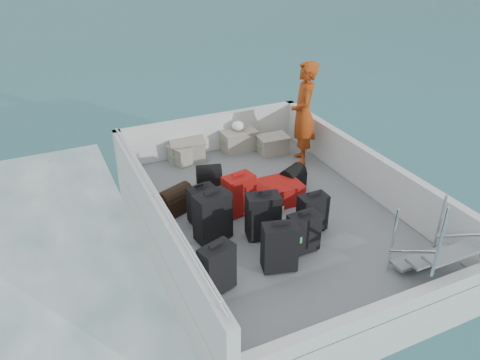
{
  "coord_description": "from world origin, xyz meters",
  "views": [
    {
      "loc": [
        -2.93,
        -5.21,
        4.5
      ],
      "look_at": [
        -0.28,
        0.48,
        1.0
      ],
      "focal_mm": 35.0,
      "sensor_mm": 36.0,
      "label": 1
    }
  ],
  "objects_px": {
    "suitcase_8": "(273,193)",
    "suitcase_2": "(202,205)",
    "passenger": "(303,114)",
    "suitcase_0": "(217,269)",
    "suitcase_4": "(263,217)",
    "suitcase_6": "(303,233)",
    "crate_3": "(273,145)",
    "suitcase_7": "(312,213)",
    "crate_0": "(186,154)",
    "crate_2": "(238,141)",
    "suitcase_1": "(213,217)",
    "suitcase_5": "(239,195)",
    "suitcase_3": "(280,248)",
    "crate_1": "(188,151)"
  },
  "relations": [
    {
      "from": "suitcase_4",
      "to": "suitcase_2",
      "type": "bearing_deg",
      "value": 144.83
    },
    {
      "from": "suitcase_8",
      "to": "crate_3",
      "type": "bearing_deg",
      "value": -27.76
    },
    {
      "from": "suitcase_3",
      "to": "suitcase_5",
      "type": "xyz_separation_m",
      "value": [
        0.08,
        1.39,
        -0.02
      ]
    },
    {
      "from": "suitcase_0",
      "to": "suitcase_4",
      "type": "relative_size",
      "value": 0.95
    },
    {
      "from": "suitcase_3",
      "to": "passenger",
      "type": "relative_size",
      "value": 0.36
    },
    {
      "from": "suitcase_8",
      "to": "suitcase_2",
      "type": "bearing_deg",
      "value": 92.39
    },
    {
      "from": "crate_2",
      "to": "crate_3",
      "type": "relative_size",
      "value": 1.19
    },
    {
      "from": "crate_2",
      "to": "suitcase_3",
      "type": "bearing_deg",
      "value": -106.39
    },
    {
      "from": "suitcase_8",
      "to": "crate_2",
      "type": "distance_m",
      "value": 1.99
    },
    {
      "from": "suitcase_0",
      "to": "suitcase_5",
      "type": "bearing_deg",
      "value": 39.47
    },
    {
      "from": "passenger",
      "to": "suitcase_0",
      "type": "bearing_deg",
      "value": -19.7
    },
    {
      "from": "passenger",
      "to": "crate_0",
      "type": "bearing_deg",
      "value": -87.78
    },
    {
      "from": "suitcase_6",
      "to": "suitcase_7",
      "type": "distance_m",
      "value": 0.51
    },
    {
      "from": "suitcase_6",
      "to": "crate_1",
      "type": "relative_size",
      "value": 0.95
    },
    {
      "from": "suitcase_5",
      "to": "suitcase_7",
      "type": "distance_m",
      "value": 1.13
    },
    {
      "from": "crate_0",
      "to": "crate_2",
      "type": "xyz_separation_m",
      "value": [
        1.07,
        0.05,
        0.03
      ]
    },
    {
      "from": "suitcase_2",
      "to": "suitcase_3",
      "type": "bearing_deg",
      "value": -77.46
    },
    {
      "from": "crate_3",
      "to": "suitcase_2",
      "type": "bearing_deg",
      "value": -141.72
    },
    {
      "from": "suitcase_3",
      "to": "suitcase_0",
      "type": "bearing_deg",
      "value": -162.54
    },
    {
      "from": "suitcase_1",
      "to": "suitcase_2",
      "type": "bearing_deg",
      "value": 76.44
    },
    {
      "from": "suitcase_5",
      "to": "suitcase_8",
      "type": "height_order",
      "value": "suitcase_5"
    },
    {
      "from": "suitcase_3",
      "to": "suitcase_5",
      "type": "height_order",
      "value": "suitcase_3"
    },
    {
      "from": "suitcase_6",
      "to": "crate_3",
      "type": "xyz_separation_m",
      "value": [
        1.07,
        2.81,
        -0.13
      ]
    },
    {
      "from": "suitcase_2",
      "to": "suitcase_3",
      "type": "relative_size",
      "value": 0.86
    },
    {
      "from": "suitcase_6",
      "to": "passenger",
      "type": "relative_size",
      "value": 0.31
    },
    {
      "from": "suitcase_6",
      "to": "crate_2",
      "type": "height_order",
      "value": "suitcase_6"
    },
    {
      "from": "suitcase_1",
      "to": "crate_1",
      "type": "relative_size",
      "value": 1.21
    },
    {
      "from": "suitcase_2",
      "to": "suitcase_6",
      "type": "distance_m",
      "value": 1.54
    },
    {
      "from": "suitcase_4",
      "to": "crate_3",
      "type": "distance_m",
      "value": 2.71
    },
    {
      "from": "suitcase_2",
      "to": "suitcase_8",
      "type": "bearing_deg",
      "value": -4.74
    },
    {
      "from": "crate_2",
      "to": "suitcase_1",
      "type": "bearing_deg",
      "value": -121.54
    },
    {
      "from": "suitcase_0",
      "to": "crate_1",
      "type": "xyz_separation_m",
      "value": [
        0.84,
        3.45,
        -0.14
      ]
    },
    {
      "from": "suitcase_4",
      "to": "crate_1",
      "type": "relative_size",
      "value": 1.12
    },
    {
      "from": "suitcase_0",
      "to": "suitcase_6",
      "type": "xyz_separation_m",
      "value": [
        1.32,
        0.23,
        -0.04
      ]
    },
    {
      "from": "suitcase_8",
      "to": "crate_3",
      "type": "xyz_separation_m",
      "value": [
        0.83,
        1.56,
        -0.01
      ]
    },
    {
      "from": "suitcase_0",
      "to": "passenger",
      "type": "xyz_separation_m",
      "value": [
        2.68,
        2.51,
        0.6
      ]
    },
    {
      "from": "suitcase_4",
      "to": "crate_0",
      "type": "relative_size",
      "value": 1.27
    },
    {
      "from": "suitcase_3",
      "to": "crate_3",
      "type": "distance_m",
      "value": 3.38
    },
    {
      "from": "suitcase_5",
      "to": "suitcase_3",
      "type": "bearing_deg",
      "value": -104.06
    },
    {
      "from": "suitcase_4",
      "to": "suitcase_8",
      "type": "relative_size",
      "value": 0.81
    },
    {
      "from": "suitcase_5",
      "to": "crate_3",
      "type": "height_order",
      "value": "suitcase_5"
    },
    {
      "from": "suitcase_4",
      "to": "crate_1",
      "type": "height_order",
      "value": "suitcase_4"
    },
    {
      "from": "suitcase_6",
      "to": "suitcase_2",
      "type": "bearing_deg",
      "value": 125.31
    },
    {
      "from": "suitcase_1",
      "to": "suitcase_8",
      "type": "height_order",
      "value": "suitcase_1"
    },
    {
      "from": "crate_2",
      "to": "crate_3",
      "type": "distance_m",
      "value": 0.67
    },
    {
      "from": "suitcase_4",
      "to": "suitcase_6",
      "type": "distance_m",
      "value": 0.61
    },
    {
      "from": "crate_1",
      "to": "suitcase_7",
      "type": "bearing_deg",
      "value": -73.5
    },
    {
      "from": "crate_0",
      "to": "crate_3",
      "type": "height_order",
      "value": "crate_0"
    },
    {
      "from": "suitcase_4",
      "to": "suitcase_5",
      "type": "relative_size",
      "value": 1.07
    },
    {
      "from": "suitcase_8",
      "to": "crate_3",
      "type": "distance_m",
      "value": 1.77
    }
  ]
}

